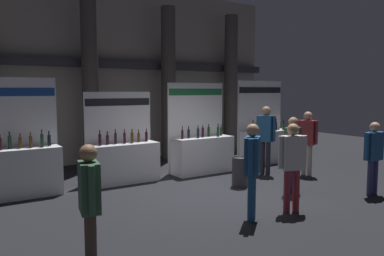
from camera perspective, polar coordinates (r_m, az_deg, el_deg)
ground_plane at (r=8.57m, az=2.95°, el=-9.58°), size 24.00×24.00×0.00m
hall_colonnade at (r=12.44m, az=-10.06°, el=7.72°), size 11.13×1.05×5.55m
exhibitor_booth_0 at (r=8.86m, az=-24.81°, el=-5.37°), size 1.84×0.66×2.53m
exhibitor_booth_1 at (r=9.51m, az=-10.19°, el=-4.57°), size 1.74×0.66×2.22m
exhibitor_booth_2 at (r=10.43m, az=1.48°, el=-3.40°), size 1.79×0.66×2.46m
exhibitor_booth_3 at (r=12.09m, az=10.99°, el=-2.16°), size 1.79×0.66×2.55m
trash_bin at (r=9.05m, az=7.20°, el=-6.53°), size 0.38×0.38×0.69m
visitor_0 at (r=10.51m, az=16.91°, el=-1.32°), size 0.38×0.51×1.69m
visitor_1 at (r=9.03m, az=25.58°, el=-3.28°), size 0.58×0.22×1.58m
visitor_2 at (r=10.35m, az=11.01°, el=-0.78°), size 0.38×0.51×1.83m
visitor_3 at (r=6.64m, az=9.02°, el=-5.14°), size 0.48×0.46×1.69m
visitor_4 at (r=4.86m, az=-15.12°, el=-10.03°), size 0.29×0.55×1.61m
visitor_5 at (r=7.25m, az=14.81°, el=-4.63°), size 0.54×0.34×1.65m
visitor_6 at (r=8.64m, az=14.85°, el=-2.82°), size 0.55×0.37×1.67m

